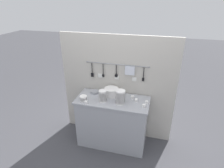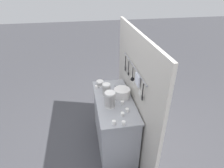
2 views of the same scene
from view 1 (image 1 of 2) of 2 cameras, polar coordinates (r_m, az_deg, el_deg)
The scene contains 14 objects.
ground_plane at distance 3.59m, azimuth 0.15°, elevation -17.04°, with size 20.00×20.00×0.00m, color #424247.
counter at distance 3.31m, azimuth 0.15°, elevation -11.37°, with size 1.20×0.55×0.88m.
back_wall at distance 3.30m, azimuth 1.55°, elevation -1.25°, with size 2.00×0.09×1.88m.
bowl_stack_short_front at distance 2.97m, azimuth -2.84°, elevation -3.68°, with size 0.12×0.12×0.20m.
bowl_stack_back_corner at distance 3.04m, azimuth -8.71°, elevation -4.37°, with size 0.12×0.12×0.09m.
bowl_stack_nested_right at distance 2.90m, azimuth 2.56°, elevation -4.03°, with size 0.15×0.15×0.23m.
plate_stack at distance 3.15m, azimuth -0.17°, elevation -2.43°, with size 0.24×0.24×0.14m.
steel_mixing_bowl at distance 3.27m, azimuth -5.34°, elevation -2.39°, with size 0.14×0.14×0.04m.
cup_centre at distance 2.89m, azimuth 9.71°, elevation -6.60°, with size 0.05×0.05×0.05m.
cup_front_left at distance 3.03m, azimuth 7.38°, elevation -4.91°, with size 0.05×0.05×0.05m.
cup_edge_near at distance 3.10m, azimuth 6.28°, elevation -4.04°, with size 0.05×0.05×0.05m.
cup_beside_plates at distance 2.97m, azimuth -7.90°, elevation -5.56°, with size 0.05×0.05×0.05m.
cup_back_right at distance 3.11m, azimuth 2.89°, elevation -3.85°, with size 0.05×0.05×0.05m.
cup_edge_far at distance 2.99m, azimuth 10.51°, elevation -5.53°, with size 0.05×0.05×0.05m.
Camera 1 is at (0.68, -2.56, 2.42)m, focal length 30.00 mm.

